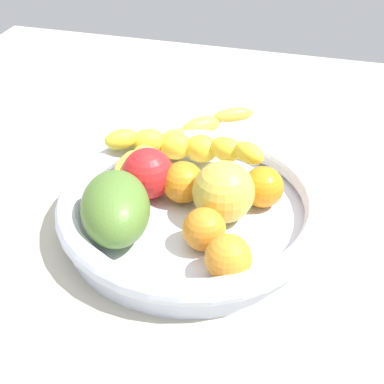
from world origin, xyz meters
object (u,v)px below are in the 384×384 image
object	(u,v)px
orange_front	(204,229)
orange_rear	(228,258)
banana_draped_right	(187,146)
mango_green	(115,208)
fruit_bowl	(192,209)
apple_yellow	(223,193)
orange_mid_right	(263,187)
orange_mid_left	(183,182)
banana_draped_left	(177,139)
tomato_red	(148,174)

from	to	relation	value
orange_front	orange_rear	xyz separation A→B (cm)	(-3.64, 3.94, 0.06)
banana_draped_right	mango_green	world-z (taller)	mango_green
fruit_bowl	apple_yellow	world-z (taller)	apple_yellow
banana_draped_right	orange_mid_right	size ratio (longest dim) A/B	4.35
orange_mid_left	orange_front	bearing A→B (deg)	121.08
banana_draped_left	mango_green	distance (cm)	18.88
tomato_red	orange_mid_left	bearing A→B (deg)	-177.47
orange_rear	orange_mid_right	bearing A→B (deg)	-95.77
orange_mid_right	mango_green	xyz separation A→B (cm)	(15.55, 10.07, 0.98)
orange_mid_right	orange_rear	distance (cm)	13.81
fruit_bowl	orange_rear	distance (cm)	12.07
banana_draped_right	orange_mid_left	distance (cm)	7.85
orange_front	tomato_red	size ratio (longest dim) A/B	0.76
banana_draped_right	orange_front	xyz separation A→B (cm)	(-6.49, 15.66, -0.74)
orange_mid_left	orange_mid_right	bearing A→B (deg)	-169.73
orange_rear	mango_green	bearing A→B (deg)	-14.52
banana_draped_left	orange_mid_left	bearing A→B (deg)	110.91
banana_draped_right	apple_yellow	bearing A→B (deg)	126.42
fruit_bowl	orange_mid_right	distance (cm)	9.25
banana_draped_left	orange_rear	size ratio (longest dim) A/B	4.41
orange_mid_right	apple_yellow	bearing A→B (deg)	44.28
orange_mid_right	orange_rear	size ratio (longest dim) A/B	1.02
fruit_bowl	banana_draped_right	distance (cm)	10.75
orange_front	orange_rear	world-z (taller)	orange_rear
banana_draped_left	apple_yellow	distance (cm)	16.09
banana_draped_left	mango_green	xyz separation A→B (cm)	(1.69, 18.77, 1.17)
orange_front	orange_mid_left	bearing A→B (deg)	-58.92
apple_yellow	tomato_red	bearing A→B (deg)	-11.54
banana_draped_left	orange_mid_left	distance (cm)	11.23
orange_mid_right	mango_green	size ratio (longest dim) A/B	0.44
orange_mid_left	orange_mid_right	xyz separation A→B (cm)	(-9.86, -1.79, -0.07)
tomato_red	mango_green	bearing A→B (deg)	82.07
apple_yellow	tomato_red	distance (cm)	10.46
orange_front	apple_yellow	size ratio (longest dim) A/B	0.66
banana_draped_left	orange_front	world-z (taller)	orange_front
banana_draped_left	orange_front	xyz separation A→B (cm)	(-8.84, 18.50, 0.08)
banana_draped_left	tomato_red	world-z (taller)	tomato_red
fruit_bowl	orange_mid_left	world-z (taller)	orange_mid_left
mango_green	banana_draped_left	bearing A→B (deg)	-95.13
banana_draped_left	orange_front	bearing A→B (deg)	115.53
banana_draped_right	orange_mid_right	world-z (taller)	banana_draped_right
tomato_red	orange_rear	bearing A→B (deg)	137.98
orange_front	orange_rear	distance (cm)	5.36
apple_yellow	mango_green	size ratio (longest dim) A/B	0.63
mango_green	orange_mid_left	bearing A→B (deg)	-124.51
banana_draped_left	mango_green	bearing A→B (deg)	84.87
fruit_bowl	mango_green	xyz separation A→B (cm)	(7.47, 6.14, 3.16)
banana_draped_right	orange_rear	bearing A→B (deg)	117.34
banana_draped_left	orange_mid_right	size ratio (longest dim) A/B	4.34
apple_yellow	tomato_red	world-z (taller)	apple_yellow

